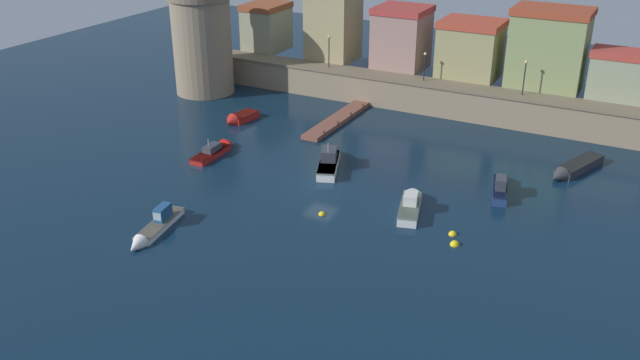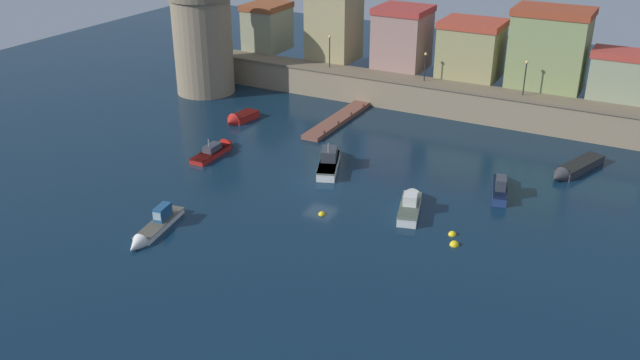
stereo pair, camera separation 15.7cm
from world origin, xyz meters
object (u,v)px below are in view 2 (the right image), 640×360
Objects in this scene: moored_boat_3 at (153,228)px; mooring_buoy_1 at (454,245)px; moored_boat_1 at (500,186)px; moored_boat_2 at (574,169)px; moored_boat_6 at (239,118)px; quay_lamp_1 at (425,62)px; mooring_buoy_2 at (322,215)px; moored_boat_0 at (217,149)px; quay_lamp_0 at (330,46)px; moored_boat_5 at (330,160)px; quay_lamp_2 at (526,72)px; mooring_buoy_0 at (452,235)px; fortress_tower at (203,43)px; moored_boat_4 at (411,203)px.

moored_boat_3 reaches higher than mooring_buoy_1.
moored_boat_1 reaches higher than moored_boat_2.
quay_lamp_1 is at bearing 136.17° from moored_boat_6.
moored_boat_1 is at bearing 122.03° from moored_boat_3.
moored_boat_0 is at bearing 156.22° from mooring_buoy_2.
quay_lamp_0 is 0.53× the size of moored_boat_5.
quay_lamp_2 is at bearing 142.29° from moored_boat_3.
moored_boat_2 is 12.41× the size of mooring_buoy_0.
moored_boat_1 is (12.94, -16.58, -4.90)m from quay_lamp_1.
mooring_buoy_1 is at bearing 103.17° from moored_boat_3.
quay_lamp_2 reaches higher than mooring_buoy_0.
mooring_buoy_2 is at bearing -63.77° from quay_lamp_0.
fortress_tower is at bearing -160.03° from moored_boat_3.
mooring_buoy_1 is (4.85, -3.84, -0.50)m from moored_boat_4.
mooring_buoy_0 is at bearing -138.36° from moored_boat_5.
quay_lamp_2 is (10.61, 0.00, 0.27)m from quay_lamp_1.
quay_lamp_1 is 0.52× the size of moored_boat_1.
moored_boat_0 is 11.28× the size of mooring_buoy_2.
mooring_buoy_0 is (27.53, -12.81, -0.38)m from moored_boat_6.
moored_boat_2 is 36.31m from moored_boat_3.
moored_boat_1 is 28.09m from moored_boat_3.
moored_boat_6 is at bearing 153.23° from mooring_buoy_1.
moored_boat_2 is 1.07× the size of moored_boat_5.
quay_lamp_1 is at bearing 12.80° from fortress_tower.
quay_lamp_2 reaches higher than moored_boat_2.
quay_lamp_1 is 10.61m from quay_lamp_2.
quay_lamp_1 is (11.56, -0.00, -0.33)m from quay_lamp_0.
quay_lamp_0 is 21.34m from moored_boat_5.
quay_lamp_0 is 5.42× the size of mooring_buoy_1.
mooring_buoy_0 is at bearing -28.02° from fortress_tower.
mooring_buoy_0 is 0.88× the size of mooring_buoy_1.
moored_boat_5 is 1.59× the size of moored_boat_6.
fortress_tower is 43.35m from moored_boat_2.
mooring_buoy_2 is at bearing -22.11° from moored_boat_2.
mooring_buoy_0 is (13.79, -6.98, -0.61)m from moored_boat_5.
quay_lamp_0 is at bearing 22.81° from fortress_tower.
quay_lamp_0 reaches higher than moored_boat_2.
quay_lamp_0 is at bearing 41.72° from moored_boat_1.
quay_lamp_0 is at bearing 132.60° from mooring_buoy_0.
quay_lamp_2 is 0.48× the size of moored_boat_2.
moored_boat_4 is 6.20m from mooring_buoy_1.
moored_boat_4 is 10.53× the size of mooring_buoy_0.
moored_boat_1 is 29.01m from moored_boat_6.
moored_boat_1 is 8.87m from mooring_buoy_0.
mooring_buoy_2 is (-11.16, -10.49, -0.57)m from moored_boat_1.
mooring_buoy_0 is at bearing 113.46° from mooring_buoy_1.
moored_boat_6 is at bearing -141.54° from quay_lamp_1.
moored_boat_5 is at bearing -62.60° from quay_lamp_0.
moored_boat_5 is 11.61× the size of mooring_buoy_0.
moored_boat_4 is (-3.11, -22.89, -5.23)m from quay_lamp_2.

